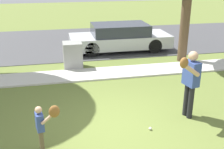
% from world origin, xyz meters
% --- Properties ---
extents(ground_plane, '(48.00, 48.00, 0.00)m').
position_xyz_m(ground_plane, '(0.00, 3.50, 0.00)').
color(ground_plane, olive).
extents(sidewalk_strip, '(36.00, 1.20, 0.06)m').
position_xyz_m(sidewalk_strip, '(0.00, 3.60, 0.03)').
color(sidewalk_strip, beige).
rests_on(sidewalk_strip, ground).
extents(road_surface, '(36.00, 6.80, 0.02)m').
position_xyz_m(road_surface, '(0.00, 8.60, 0.01)').
color(road_surface, '#424244').
rests_on(road_surface, ground).
extents(person_adult, '(0.69, 0.75, 1.76)m').
position_xyz_m(person_adult, '(1.97, 0.08, 1.08)').
color(person_adult, black).
rests_on(person_adult, ground).
extents(person_child, '(0.52, 0.37, 1.09)m').
position_xyz_m(person_child, '(-1.57, -0.69, 0.70)').
color(person_child, brown).
rests_on(person_child, ground).
extents(baseball, '(0.07, 0.07, 0.07)m').
position_xyz_m(baseball, '(0.85, -0.34, 0.04)').
color(baseball, white).
rests_on(baseball, ground).
extents(utility_cabinet, '(0.71, 0.69, 1.00)m').
position_xyz_m(utility_cabinet, '(-0.59, 4.53, 0.50)').
color(utility_cabinet, gray).
rests_on(utility_cabinet, ground).
extents(parked_sedan_silver, '(4.60, 1.80, 1.23)m').
position_xyz_m(parked_sedan_silver, '(1.75, 6.57, 0.62)').
color(parked_sedan_silver, silver).
rests_on(parked_sedan_silver, road_surface).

